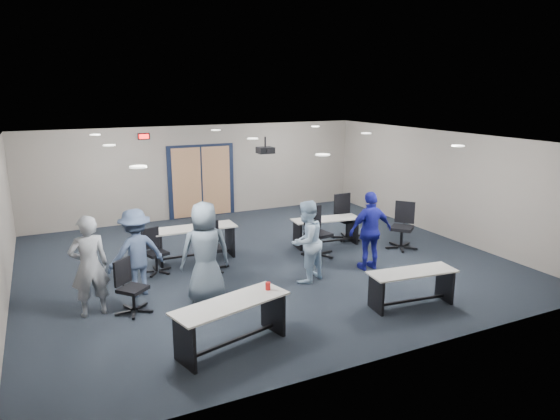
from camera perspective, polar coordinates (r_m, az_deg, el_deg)
name	(u,v)px	position (r m, az deg, el deg)	size (l,w,h in m)	color
floor	(263,261)	(11.15, -1.96, -5.86)	(10.00, 10.00, 0.00)	black
back_wall	(201,171)	(14.92, -9.04, 4.37)	(10.00, 0.04, 2.70)	gray
front_wall	(395,268)	(7.05, 13.02, -6.46)	(10.00, 0.04, 2.70)	gray
right_wall	(439,183)	(13.54, 17.76, 2.92)	(0.04, 9.00, 2.70)	gray
ceiling	(262,139)	(10.55, -2.08, 8.08)	(10.00, 9.00, 0.04)	white
double_door	(202,182)	(14.94, -8.95, 3.22)	(2.00, 0.07, 2.20)	black
exit_sign	(144,136)	(14.36, -15.31, 8.12)	(0.32, 0.07, 0.18)	black
ceiling_projector	(265,150)	(11.16, -1.69, 6.87)	(0.35, 0.32, 0.37)	black
ceiling_can_lights	(257,140)	(10.78, -2.62, 8.04)	(6.24, 5.74, 0.02)	white
table_front_left	(232,316)	(7.49, -5.52, -11.99)	(1.88, 1.04, 0.84)	#BBB9B0
table_front_right	(412,282)	(9.12, 14.83, -7.97)	(1.63, 0.70, 0.64)	#BBB9B0
table_back_left	(195,237)	(11.29, -9.68, -3.10)	(1.84, 0.64, 0.74)	#BBB9B0
table_back_right	(326,227)	(12.17, 5.22, -1.92)	(1.71, 0.74, 0.92)	#BBB9B0
chair_back_a	(156,252)	(10.63, -13.99, -4.63)	(0.58, 0.58, 0.93)	black
chair_back_b	(212,247)	(10.56, -7.76, -4.21)	(0.64, 0.64, 1.02)	black
chair_back_c	(319,232)	(11.35, 4.43, -2.56)	(0.70, 0.70, 1.12)	black
chair_back_d	(347,217)	(12.70, 7.69, -0.83)	(0.71, 0.71, 1.14)	black
chair_loose_left	(133,287)	(8.90, -16.49, -8.43)	(0.59, 0.59, 0.94)	black
chair_loose_right	(402,226)	(12.19, 13.79, -1.81)	(0.70, 0.70, 1.11)	black
person_gray	(89,266)	(8.90, -20.97, -6.02)	(0.63, 0.42, 1.74)	gray
person_plaid	(205,252)	(8.99, -8.54, -4.76)	(0.89, 0.58, 1.82)	slate
person_lightblue	(306,242)	(9.80, 3.02, -3.62)	(0.80, 0.62, 1.64)	#BADAF7
person_navy	(370,231)	(10.62, 10.30, -2.35)	(0.98, 0.41, 1.67)	#1B1D98
person_back	(136,253)	(9.53, -16.13, -4.69)	(1.05, 0.61, 1.63)	#3F5071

